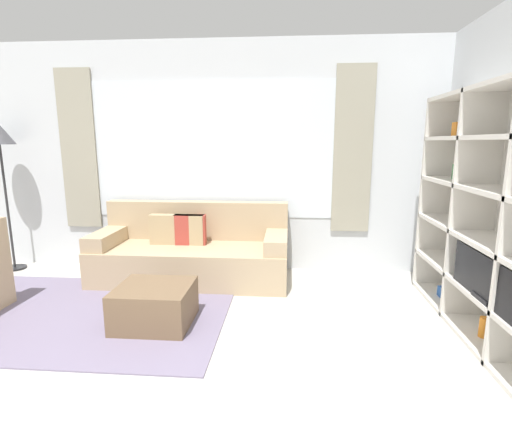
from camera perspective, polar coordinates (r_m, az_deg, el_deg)
name	(u,v)px	position (r m, az deg, el deg)	size (l,w,h in m)	color
wall_back	(213,158)	(4.89, -6.18, 9.36)	(6.57, 0.11, 2.70)	silver
area_rug	(80,313)	(4.08, -23.84, -11.59)	(2.69, 1.83, 0.01)	slate
shelving_unit	(503,219)	(3.52, 31.80, 0.57)	(0.39, 2.48, 1.97)	silver
couch_main	(192,253)	(4.63, -9.09, -4.07)	(2.15, 0.89, 0.85)	tan
ottoman	(155,305)	(3.59, -14.26, -11.20)	(0.63, 0.59, 0.35)	brown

